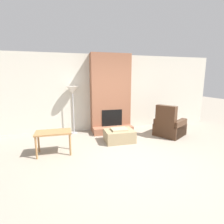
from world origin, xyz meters
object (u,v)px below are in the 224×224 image
object	(u,v)px
ottoman	(119,135)
side_table	(53,135)
armchair	(169,127)
floor_lamp_left	(73,92)

from	to	relation	value
ottoman	side_table	xyz separation A→B (m)	(-1.77, -0.40, 0.30)
side_table	ottoman	bearing A→B (deg)	12.70
armchair	side_table	size ratio (longest dim) A/B	1.37
armchair	floor_lamp_left	bearing A→B (deg)	38.11
side_table	floor_lamp_left	world-z (taller)	floor_lamp_left
ottoman	side_table	size ratio (longest dim) A/B	1.00
ottoman	floor_lamp_left	distance (m)	2.06
ottoman	floor_lamp_left	xyz separation A→B (m)	(-1.22, 1.14, 1.21)
ottoman	armchair	distance (m)	1.69
ottoman	armchair	bearing A→B (deg)	3.28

